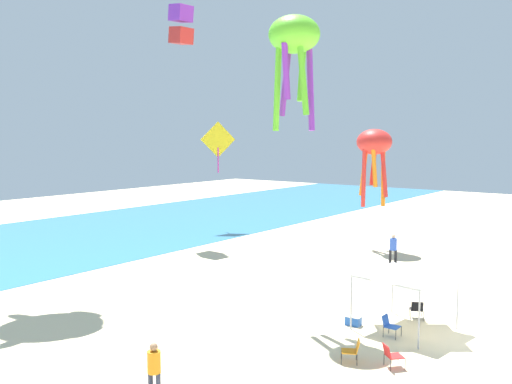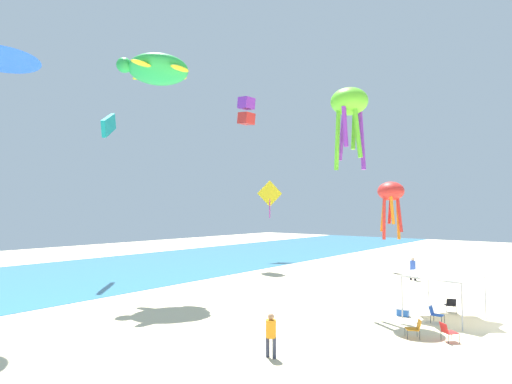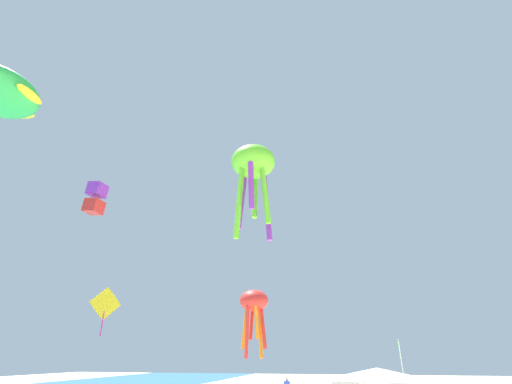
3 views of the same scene
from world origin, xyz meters
TOP-DOWN VIEW (x-y plane):
  - ground at (0.00, 0.00)m, footprint 120.00×120.00m
  - ocean_strip at (0.00, 31.59)m, footprint 120.00×20.98m
  - canopy_tent at (-0.09, 2.61)m, footprint 3.57×3.52m
  - folding_chair_near_cooler at (-4.04, 1.44)m, footprint 0.81×0.80m
  - folding_chair_left_of_tent at (1.41, 2.65)m, footprint 0.79×0.75m
  - folding_chair_right_of_tent at (-1.21, 2.74)m, footprint 0.55×0.63m
  - folding_chair_facing_ocean at (-4.43, 2.69)m, footprint 0.76×0.80m
  - cooler_box at (-0.91, 4.46)m, footprint 0.46×0.65m
  - person_beachcomber at (-10.35, 6.21)m, footprint 0.40×0.45m
  - person_far_stroller at (10.89, 7.81)m, footprint 0.44×0.47m
  - kite_octopus_red at (14.66, 10.97)m, footprint 2.43×2.43m
  - kite_box_purple at (9.88, 24.65)m, footprint 1.46×1.57m
  - kite_diamond_yellow at (14.46, 25.00)m, footprint 2.53×1.70m
  - kite_octopus_lime at (-0.89, 7.48)m, footprint 2.21×2.21m

SIDE VIEW (x-z plane):
  - ground at x=0.00m, z-range -0.10..0.00m
  - ocean_strip at x=0.00m, z-range 0.00..0.02m
  - cooler_box at x=-0.91m, z-range 0.00..0.40m
  - folding_chair_near_cooler at x=-4.04m, z-range 0.06..0.88m
  - folding_chair_left_of_tent at x=1.41m, z-range 0.06..0.88m
  - folding_chair_right_of_tent at x=-1.21m, z-range 0.06..0.88m
  - folding_chair_facing_ocean at x=-4.43m, z-range 0.06..0.88m
  - person_beachcomber at x=-10.35m, z-range 0.15..1.83m
  - person_far_stroller at x=10.89m, z-range 0.16..1.99m
  - canopy_tent at x=-0.09m, z-range 1.07..3.76m
  - kite_octopus_red at x=14.66m, z-range 4.44..9.84m
  - kite_diamond_yellow at x=14.46m, z-range 5.25..9.54m
  - kite_octopus_lime at x=-0.89m, z-range 9.40..14.30m
  - kite_box_purple at x=9.88m, z-range 14.70..17.68m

